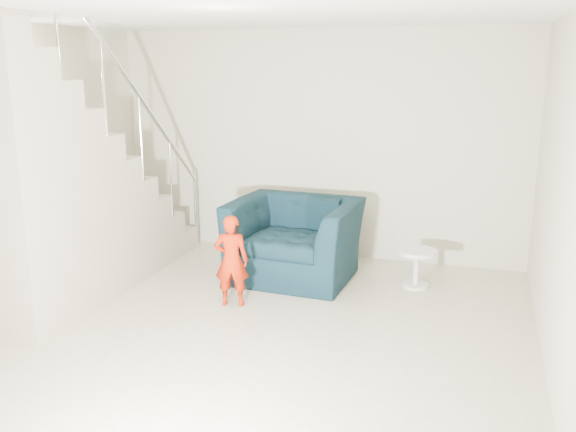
# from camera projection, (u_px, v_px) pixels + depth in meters

# --- Properties ---
(floor) EXTENTS (5.50, 5.50, 0.00)m
(floor) POSITION_uv_depth(u_px,v_px,m) (227.00, 346.00, 5.10)
(floor) COLOR tan
(floor) RESTS_ON ground
(ceiling) EXTENTS (5.50, 5.50, 0.00)m
(ceiling) POSITION_uv_depth(u_px,v_px,m) (218.00, 7.00, 4.45)
(ceiling) COLOR silver
(ceiling) RESTS_ON back_wall
(back_wall) EXTENTS (5.00, 0.00, 5.00)m
(back_wall) POSITION_uv_depth(u_px,v_px,m) (316.00, 145.00, 7.31)
(back_wall) COLOR #B5B093
(back_wall) RESTS_ON floor
(right_wall) EXTENTS (0.00, 5.50, 5.50)m
(right_wall) POSITION_uv_depth(u_px,v_px,m) (570.00, 211.00, 4.03)
(right_wall) COLOR #B5B093
(right_wall) RESTS_ON floor
(armchair) EXTENTS (1.37, 1.22, 0.86)m
(armchair) POSITION_uv_depth(u_px,v_px,m) (295.00, 239.00, 6.67)
(armchair) COLOR black
(armchair) RESTS_ON floor
(toddler) EXTENTS (0.37, 0.29, 0.91)m
(toddler) POSITION_uv_depth(u_px,v_px,m) (231.00, 261.00, 5.87)
(toddler) COLOR #9E2905
(toddler) RESTS_ON floor
(side_table) EXTENTS (0.41, 0.41, 0.41)m
(side_table) POSITION_uv_depth(u_px,v_px,m) (416.00, 262.00, 6.40)
(side_table) COLOR silver
(side_table) RESTS_ON floor
(staircase) EXTENTS (1.02, 3.03, 3.62)m
(staircase) POSITION_uv_depth(u_px,v_px,m) (60.00, 205.00, 5.97)
(staircase) COLOR #ADA089
(staircase) RESTS_ON floor
(cushion) EXTENTS (0.37, 0.18, 0.37)m
(cushion) POSITION_uv_depth(u_px,v_px,m) (324.00, 214.00, 6.80)
(cushion) COLOR black
(cushion) RESTS_ON armchair
(throw) EXTENTS (0.04, 0.45, 0.50)m
(throw) POSITION_uv_depth(u_px,v_px,m) (240.00, 227.00, 6.77)
(throw) COLOR black
(throw) RESTS_ON armchair
(phone) EXTENTS (0.04, 0.05, 0.10)m
(phone) POSITION_uv_depth(u_px,v_px,m) (237.00, 228.00, 5.74)
(phone) COLOR black
(phone) RESTS_ON toddler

